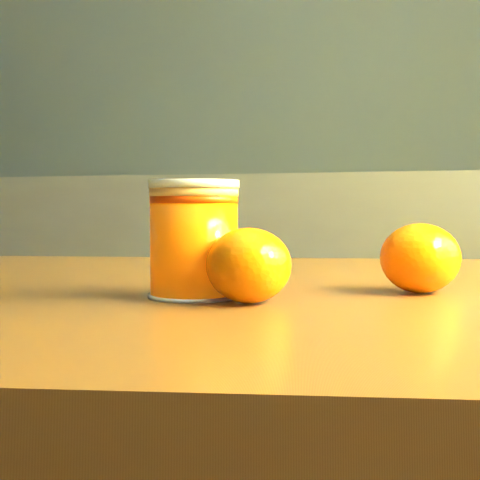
% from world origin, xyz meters
% --- Properties ---
extents(kitchen_counter, '(3.15, 0.60, 0.90)m').
position_xyz_m(kitchen_counter, '(0.00, 1.45, 0.45)').
color(kitchen_counter, '#4B4A4F').
rests_on(kitchen_counter, ground).
extents(table, '(1.11, 0.88, 0.74)m').
position_xyz_m(table, '(0.90, 0.04, 0.65)').
color(table, brown).
rests_on(table, ground).
extents(juice_glass, '(0.08, 0.08, 0.09)m').
position_xyz_m(juice_glass, '(0.82, -0.05, 0.79)').
color(juice_glass, '#FF6205').
rests_on(juice_glass, table).
extents(orange_front, '(0.07, 0.07, 0.06)m').
position_xyz_m(orange_front, '(0.87, -0.07, 0.77)').
color(orange_front, orange).
rests_on(orange_front, table).
extents(orange_back, '(0.08, 0.08, 0.06)m').
position_xyz_m(orange_back, '(1.00, 0.03, 0.77)').
color(orange_back, orange).
rests_on(orange_back, table).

